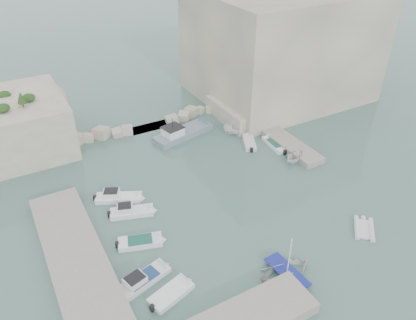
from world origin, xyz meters
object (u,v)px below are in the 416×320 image
motorboat_b (132,214)px  tender_east_a (294,161)px  motorboat_e (171,296)px  motorboat_a (119,200)px  tender_east_c (249,144)px  motorboat_d (143,282)px  rowboat (287,275)px  work_boat (183,136)px  tender_east_d (239,134)px  motorboat_c (141,244)px  inflatable_dinghy (364,230)px  tender_east_b (275,146)px

motorboat_b → tender_east_a: 21.93m
tender_east_a → motorboat_e: bearing=95.7°
motorboat_a → tender_east_c: 19.97m
motorboat_d → motorboat_e: motorboat_d is taller
rowboat → tender_east_c: bearing=-29.3°
motorboat_d → tender_east_a: size_ratio=1.52×
motorboat_d → tender_east_c: bearing=19.8°
tender_east_a → work_boat: size_ratio=0.38×
motorboat_d → work_boat: 26.30m
motorboat_a → tender_east_d: (20.07, 6.21, 0.00)m
motorboat_c → motorboat_e: (0.05, -7.09, 0.00)m
inflatable_dinghy → tender_east_c: 20.07m
inflatable_dinghy → tender_east_d: size_ratio=0.81×
tender_east_d → work_boat: size_ratio=0.48×
motorboat_b → inflatable_dinghy: bearing=-16.7°
rowboat → tender_east_c: rowboat is taller
tender_east_d → work_boat: bearing=88.4°
motorboat_c → work_boat: 21.67m
motorboat_c → motorboat_e: 7.09m
tender_east_d → motorboat_d: bearing=152.8°
motorboat_b → rowboat: bearing=-39.7°
motorboat_b → motorboat_c: (-0.84, -4.66, 0.00)m
tender_east_b → tender_east_d: tender_east_d is taller
motorboat_a → rowboat: size_ratio=1.11×
motorboat_b → inflatable_dinghy: 24.32m
motorboat_e → tender_east_b: same height
motorboat_d → tender_east_b: (24.45, 13.16, 0.00)m
motorboat_c → inflatable_dinghy: (20.78, -9.27, 0.00)m
motorboat_a → tender_east_a: bearing=18.1°
rowboat → tender_east_d: size_ratio=1.08×
motorboat_d → tender_east_a: tender_east_a is taller
inflatable_dinghy → rowboat: bearing=138.6°
motorboat_b → tender_east_c: size_ratio=1.10×
motorboat_a → inflatable_dinghy: (20.38, -16.97, 0.00)m
motorboat_a → rowboat: bearing=-34.7°
tender_east_b → work_boat: size_ratio=0.51×
motorboat_d → tender_east_b: size_ratio=1.14×
motorboat_e → tender_east_c: 26.89m
motorboat_a → motorboat_d: same height
motorboat_e → tender_east_a: size_ratio=1.17×
inflatable_dinghy → tender_east_c: tender_east_c is taller
tender_east_b → work_boat: work_boat is taller
motorboat_b → motorboat_a: bearing=116.5°
inflatable_dinghy → tender_east_a: (1.99, 13.57, 0.00)m
motorboat_a → motorboat_e: (-0.35, -14.79, 0.00)m
motorboat_a → tender_east_b: motorboat_a is taller
tender_east_c → inflatable_dinghy: bearing=-152.3°
tender_east_d → work_boat: work_boat is taller
motorboat_a → motorboat_d: size_ratio=0.98×
motorboat_e → tender_east_b: 27.72m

